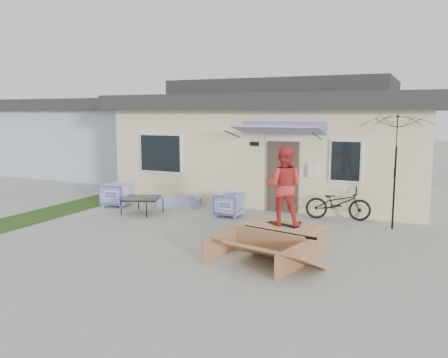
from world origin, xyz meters
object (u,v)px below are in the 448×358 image
at_px(coffee_table, 142,205).
at_px(patio_umbrella, 396,160).
at_px(armchair_right, 229,203).
at_px(bicycle, 338,200).
at_px(armchair_left, 117,193).
at_px(skate_ramp, 281,238).
at_px(skateboard, 283,224).
at_px(skater, 283,185).
at_px(loveseat, 180,198).

bearing_deg(coffee_table, patio_umbrella, 9.36).
xyz_separation_m(armchair_right, bicycle, (2.91, 0.84, 0.19)).
height_order(armchair_left, armchair_right, armchair_left).
distance_m(skate_ramp, skateboard, 0.30).
relative_size(bicycle, skater, 1.06).
xyz_separation_m(patio_umbrella, skater, (-2.00, -2.92, -0.32)).
distance_m(skateboard, skater, 0.86).
xyz_separation_m(bicycle, patio_umbrella, (1.46, -0.45, 1.19)).
height_order(coffee_table, skateboard, skateboard).
xyz_separation_m(coffee_table, skater, (4.81, -1.80, 1.19)).
bearing_deg(coffee_table, loveseat, 70.18).
height_order(bicycle, skate_ramp, bicycle).
bearing_deg(loveseat, patio_umbrella, 159.33).
xyz_separation_m(armchair_right, coffee_table, (-2.44, -0.74, -0.13)).
height_order(loveseat, patio_umbrella, patio_umbrella).
bearing_deg(skate_ramp, armchair_right, 144.79).
xyz_separation_m(loveseat, bicycle, (4.87, 0.23, 0.30)).
distance_m(coffee_table, patio_umbrella, 7.07).
bearing_deg(patio_umbrella, skateboard, -124.45).
bearing_deg(bicycle, skate_ramp, 160.21).
bearing_deg(coffee_table, armchair_left, 156.38).
relative_size(loveseat, patio_umbrella, 0.60).
distance_m(patio_umbrella, skate_ramp, 3.88).
distance_m(armchair_right, skater, 3.63).
xyz_separation_m(armchair_left, skate_ramp, (6.16, -2.45, -0.13)).
height_order(armchair_right, bicycle, bicycle).
relative_size(skate_ramp, skater, 1.31).
distance_m(patio_umbrella, skater, 3.56).
xyz_separation_m(loveseat, skate_ramp, (4.31, -3.19, 0.01)).
bearing_deg(armchair_right, skateboard, 42.73).
relative_size(loveseat, armchair_left, 1.63).
bearing_deg(armchair_right, coffee_table, -73.52).
height_order(bicycle, skater, skater).
height_order(armchair_left, patio_umbrella, patio_umbrella).
bearing_deg(armchair_left, armchair_right, -98.21).
bearing_deg(bicycle, patio_umbrella, -117.86).
relative_size(coffee_table, skate_ramp, 0.44).
xyz_separation_m(armchair_right, skateboard, (2.37, -2.53, 0.20)).
bearing_deg(armchair_right, bicycle, 105.80).
bearing_deg(skateboard, skate_ramp, -81.75).
bearing_deg(armchair_right, skater, 42.73).
bearing_deg(armchair_right, armchair_left, -88.15).
distance_m(loveseat, bicycle, 4.89).
height_order(armchair_right, coffee_table, armchair_right).
bearing_deg(skateboard, skater, 0.00).
relative_size(coffee_table, skater, 0.58).
bearing_deg(coffee_table, skater, -20.49).
relative_size(bicycle, patio_umbrella, 0.80).
height_order(loveseat, armchair_right, armchair_right).
distance_m(armchair_left, armchair_right, 3.81).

